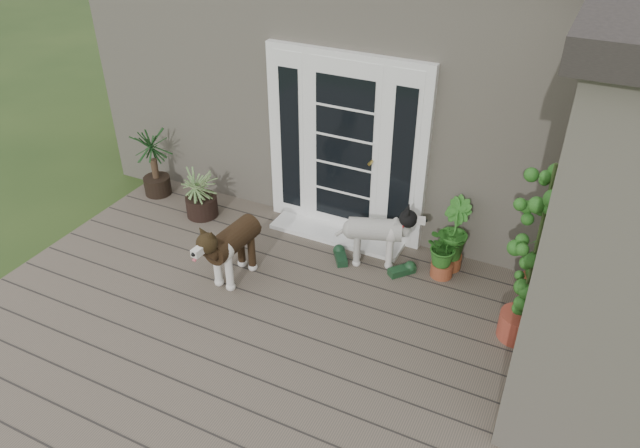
% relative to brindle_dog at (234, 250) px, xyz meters
% --- Properties ---
extents(deck, '(6.20, 4.60, 0.12)m').
position_rel_brindle_dog_xyz_m(deck, '(0.84, -0.82, -0.42)').
color(deck, '#6B5B4C').
rests_on(deck, ground).
extents(house_main, '(7.40, 4.00, 3.10)m').
position_rel_brindle_dog_xyz_m(house_main, '(0.84, 3.43, 1.07)').
color(house_main, '#665E54').
rests_on(house_main, ground).
extents(door_unit, '(1.90, 0.14, 2.15)m').
position_rel_brindle_dog_xyz_m(door_unit, '(0.64, 1.38, 0.72)').
color(door_unit, white).
rests_on(door_unit, deck).
extents(door_step, '(1.60, 0.40, 0.05)m').
position_rel_brindle_dog_xyz_m(door_step, '(0.64, 1.18, -0.33)').
color(door_step, white).
rests_on(door_step, deck).
extents(brindle_dog, '(0.44, 0.89, 0.72)m').
position_rel_brindle_dog_xyz_m(brindle_dog, '(0.00, 0.00, 0.00)').
color(brindle_dog, '#372414').
rests_on(brindle_dog, deck).
extents(white_dog, '(0.84, 0.57, 0.65)m').
position_rel_brindle_dog_xyz_m(white_dog, '(1.23, 0.89, -0.04)').
color(white_dog, silver).
rests_on(white_dog, deck).
extents(spider_plant, '(0.75, 0.75, 0.69)m').
position_rel_brindle_dog_xyz_m(spider_plant, '(-1.06, 0.88, -0.01)').
color(spider_plant, '#A2B56F').
rests_on(spider_plant, deck).
extents(yucca, '(0.86, 0.86, 0.94)m').
position_rel_brindle_dog_xyz_m(yucca, '(-1.91, 1.07, 0.11)').
color(yucca, black).
rests_on(yucca, deck).
extents(herb_a, '(0.57, 0.57, 0.53)m').
position_rel_brindle_dog_xyz_m(herb_a, '(1.98, 1.00, -0.09)').
color(herb_a, '#1A5D1D').
rests_on(herb_a, deck).
extents(herb_b, '(0.56, 0.56, 0.62)m').
position_rel_brindle_dog_xyz_m(herb_b, '(2.00, 1.18, -0.05)').
color(herb_b, '#1E4D16').
rests_on(herb_b, deck).
extents(herb_c, '(0.53, 0.53, 0.59)m').
position_rel_brindle_dog_xyz_m(herb_c, '(2.92, 1.18, -0.07)').
color(herb_c, '#225D1A').
rests_on(herb_c, deck).
extents(sapling, '(0.72, 0.72, 1.90)m').
position_rel_brindle_dog_xyz_m(sapling, '(2.88, 0.40, 0.59)').
color(sapling, '#1C5919').
rests_on(sapling, deck).
extents(clog_left, '(0.32, 0.37, 0.10)m').
position_rel_brindle_dog_xyz_m(clog_left, '(0.88, 0.78, -0.31)').
color(clog_left, '#13311C').
rests_on(clog_left, deck).
extents(clog_right, '(0.34, 0.36, 0.10)m').
position_rel_brindle_dog_xyz_m(clog_right, '(1.58, 0.84, -0.31)').
color(clog_right, '#173A1E').
rests_on(clog_right, deck).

